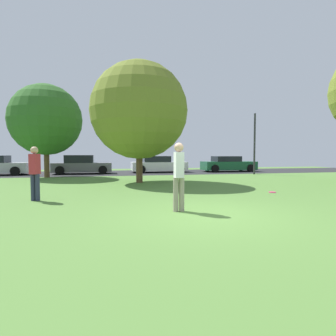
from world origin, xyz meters
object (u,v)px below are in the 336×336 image
(frisbee_disc, at_px, (272,192))
(oak_tree_left, at_px, (139,111))
(person_bystander, at_px, (35,171))
(street_lamp_post, at_px, (255,144))
(parked_car_white, at_px, (158,165))
(oak_tree_right, at_px, (46,120))
(person_walking, at_px, (179,173))
(parked_car_green, at_px, (228,164))
(parked_car_grey, at_px, (82,165))

(frisbee_disc, bearing_deg, oak_tree_left, 133.22)
(person_bystander, height_order, street_lamp_post, street_lamp_post)
(parked_car_white, bearing_deg, street_lamp_post, -30.83)
(oak_tree_right, xyz_separation_m, person_walking, (5.58, -12.14, -2.68))
(oak_tree_left, bearing_deg, frisbee_disc, -46.78)
(oak_tree_left, xyz_separation_m, parked_car_green, (8.58, 7.54, -3.17))
(person_bystander, relative_size, parked_car_white, 0.39)
(oak_tree_left, height_order, person_walking, oak_tree_left)
(street_lamp_post, bearing_deg, parked_car_white, 149.17)
(oak_tree_right, height_order, frisbee_disc, oak_tree_right)
(person_bystander, bearing_deg, oak_tree_right, 28.83)
(person_walking, distance_m, parked_car_green, 17.35)
(parked_car_grey, bearing_deg, person_bystander, -92.11)
(frisbee_disc, relative_size, street_lamp_post, 0.06)
(parked_car_white, bearing_deg, parked_car_green, -3.67)
(person_walking, height_order, frisbee_disc, person_walking)
(person_bystander, bearing_deg, parked_car_white, -6.69)
(parked_car_green, bearing_deg, parked_car_white, 176.33)
(parked_car_grey, relative_size, parked_car_green, 0.95)
(oak_tree_right, xyz_separation_m, frisbee_disc, (10.11, -9.49, -3.68))
(frisbee_disc, distance_m, parked_car_white, 13.08)
(street_lamp_post, bearing_deg, oak_tree_left, -155.91)
(oak_tree_right, relative_size, street_lamp_post, 1.32)
(person_walking, relative_size, frisbee_disc, 6.72)
(parked_car_grey, height_order, parked_car_green, parked_car_grey)
(person_bystander, distance_m, frisbee_disc, 8.69)
(parked_car_white, bearing_deg, oak_tree_left, -107.69)
(person_bystander, xyz_separation_m, frisbee_disc, (8.64, 0.02, -0.97))
(parked_car_white, bearing_deg, person_bystander, -116.76)
(person_bystander, xyz_separation_m, street_lamp_post, (13.03, 9.02, 1.27))
(person_walking, bearing_deg, oak_tree_left, 3.12)
(oak_tree_left, relative_size, frisbee_disc, 23.48)
(parked_car_grey, bearing_deg, oak_tree_right, -122.76)
(parked_car_grey, bearing_deg, person_walking, -76.42)
(parked_car_grey, distance_m, parked_car_green, 12.10)
(person_bystander, height_order, parked_car_white, person_bystander)
(oak_tree_left, height_order, street_lamp_post, oak_tree_left)
(person_walking, bearing_deg, parked_car_green, -27.03)
(oak_tree_left, distance_m, frisbee_disc, 7.78)
(street_lamp_post, bearing_deg, parked_car_green, 97.60)
(street_lamp_post, bearing_deg, oak_tree_right, 178.08)
(oak_tree_left, relative_size, person_walking, 3.49)
(oak_tree_left, bearing_deg, person_walking, -88.99)
(parked_car_green, xyz_separation_m, street_lamp_post, (0.47, -3.50, 1.63))
(oak_tree_left, bearing_deg, parked_car_white, 72.31)
(oak_tree_left, xyz_separation_m, person_bystander, (-3.98, -4.98, -2.81))
(person_walking, xyz_separation_m, parked_car_white, (2.40, 15.54, -0.40))
(oak_tree_left, height_order, parked_car_white, oak_tree_left)
(person_bystander, relative_size, parked_car_grey, 0.40)
(oak_tree_right, relative_size, parked_car_green, 1.30)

